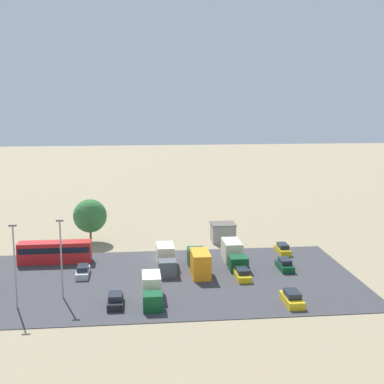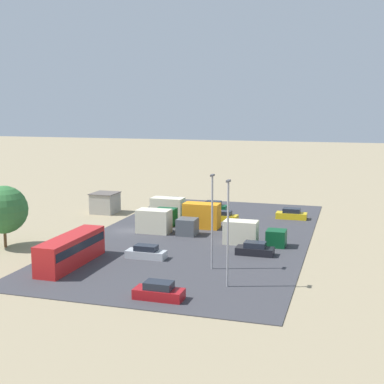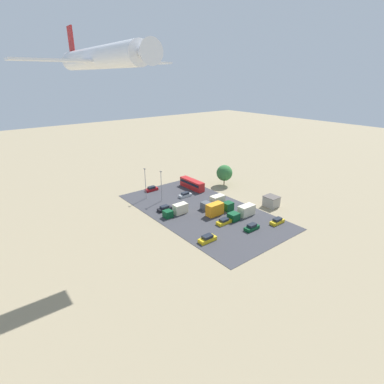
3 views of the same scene
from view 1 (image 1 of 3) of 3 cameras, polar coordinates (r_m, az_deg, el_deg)
name	(u,v)px [view 1 (image 1 of 3)]	position (r m, az deg, el deg)	size (l,w,h in m)	color
ground_plane	(163,257)	(85.45, -3.06, -6.98)	(400.00, 400.00, 0.00)	gray
parking_lot_surface	(168,280)	(75.20, -2.60, -9.36)	(52.91, 28.41, 0.08)	#38383D
shed_building	(223,232)	(94.14, 3.31, -4.32)	(4.29, 3.94, 3.29)	#9E998E
bus	(55,251)	(84.71, -14.42, -6.16)	(10.98, 2.64, 3.24)	red
parked_car_0	(285,265)	(80.36, 9.87, -7.67)	(1.82, 4.40, 1.61)	#0C4723
parked_car_1	(283,249)	(88.42, 9.65, -6.03)	(1.73, 4.51, 1.56)	gold
parked_car_2	(115,300)	(66.87, -8.18, -11.38)	(1.90, 4.36, 1.51)	black
parked_car_4	(83,271)	(78.05, -11.56, -8.30)	(1.72, 4.55, 1.51)	#ADB2B7
parked_car_5	(292,298)	(67.82, 10.62, -11.10)	(1.98, 4.62, 1.62)	gold
parked_car_6	(242,274)	(75.70, 5.39, -8.74)	(1.87, 4.40, 1.47)	gold
parked_truck_0	(199,262)	(77.59, 0.77, -7.44)	(2.50, 9.34, 3.52)	#0C4723
parked_truck_1	(152,290)	(67.85, -4.31, -10.34)	(2.33, 7.68, 2.92)	#0C4723
parked_truck_2	(166,259)	(79.67, -2.81, -7.10)	(2.55, 8.26, 3.17)	#4C5156
parked_truck_3	(233,254)	(82.38, 4.44, -6.59)	(2.60, 9.19, 3.01)	#0C4723
tree_near_shed	(90,216)	(94.66, -10.83, -2.51)	(5.84, 5.84, 7.62)	brown
light_pole_lot_centre	(61,256)	(69.09, -13.78, -6.62)	(0.90, 0.28, 10.07)	gray
light_pole_lot_edge	(15,263)	(67.26, -18.39, -7.23)	(0.90, 0.28, 10.26)	gray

